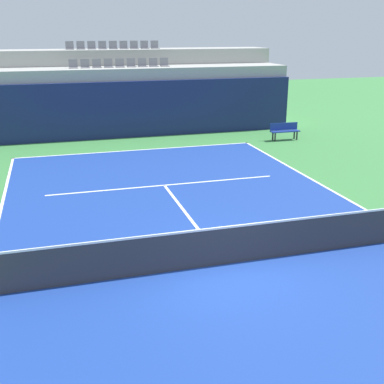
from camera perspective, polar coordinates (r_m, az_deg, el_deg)
ground_plane at (r=11.75m, az=3.89°, el=-8.46°), size 80.00×80.00×0.00m
court_surface at (r=11.75m, az=3.89°, el=-8.44°), size 11.00×24.00×0.01m
baseline_far at (r=22.70m, az=-6.44°, el=4.91°), size 11.00×0.10×0.00m
service_line_far at (r=17.45m, az=-3.26°, el=0.80°), size 8.26×0.10×0.00m
centre_service_line at (r=14.52m, az=-0.40°, el=-2.91°), size 0.10×6.40×0.00m
back_wall at (r=25.33m, az=-7.75°, el=9.54°), size 17.97×0.30×2.84m
stands_tier_lower at (r=26.61m, az=-8.23°, el=10.60°), size 17.97×2.40×3.44m
stands_tier_upper at (r=28.92m, az=-8.97°, el=12.02°), size 17.97×2.40×4.27m
seating_row_lower at (r=26.52m, az=-8.45°, el=14.57°), size 5.22×0.44×0.44m
seating_row_upper at (r=28.85m, az=-9.23°, el=16.49°), size 5.22×0.44×0.44m
tennis_net at (r=11.53m, az=3.94°, el=-6.21°), size 11.08×0.08×1.07m
player_bench at (r=25.09m, az=10.81°, el=7.17°), size 1.50×0.40×0.85m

